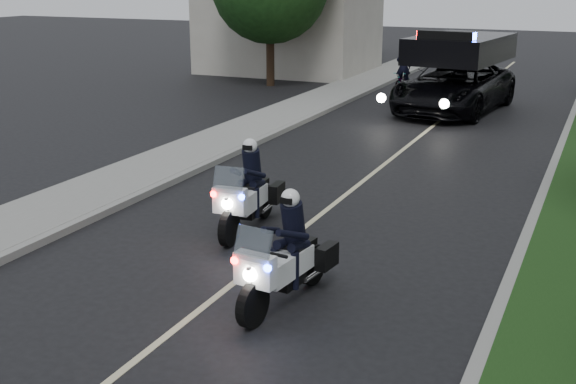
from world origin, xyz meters
name	(u,v)px	position (x,y,z in m)	size (l,w,h in m)	color
ground	(189,319)	(0.00, 0.00, 0.00)	(120.00, 120.00, 0.00)	black
curb_right	(550,176)	(4.10, 10.00, 0.07)	(0.20, 60.00, 0.15)	gray
curb_left	(250,145)	(-4.10, 10.00, 0.07)	(0.20, 60.00, 0.15)	gray
sidewalk_left	(216,142)	(-5.20, 10.00, 0.08)	(2.00, 60.00, 0.16)	gray
building_far	(289,1)	(-10.00, 26.00, 3.50)	(8.00, 6.00, 7.00)	#A8A396
lane_marking	(387,162)	(0.00, 10.00, 0.00)	(0.12, 50.00, 0.01)	#BFB78C
police_moto_left	(248,230)	(-0.94, 3.75, 0.00)	(0.75, 2.13, 1.81)	white
police_moto_right	(285,303)	(1.07, 1.06, 0.00)	(0.74, 2.10, 1.79)	white
police_suv	(452,111)	(0.02, 18.17, 0.00)	(3.01, 6.50, 3.16)	black
bicycle	(402,91)	(-2.94, 22.07, 0.00)	(0.54, 1.55, 0.81)	black
cyclist	(402,91)	(-2.94, 22.07, 0.00)	(0.60, 0.40, 1.68)	black
tree_left_near	(271,86)	(-8.75, 21.15, 0.00)	(5.11, 5.11, 8.52)	#183F15
tree_left_far	(332,60)	(-9.83, 31.70, 0.00)	(6.43, 6.43, 10.71)	black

